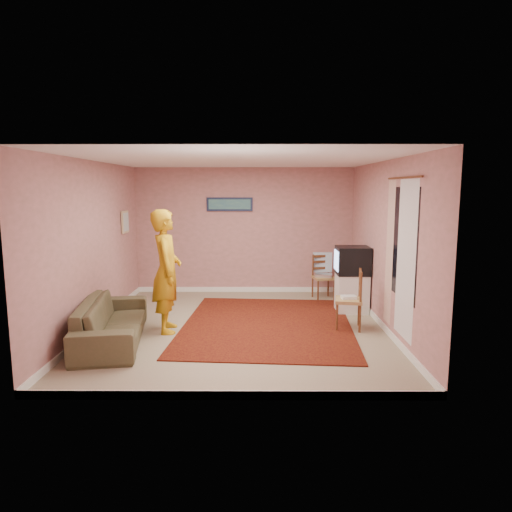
{
  "coord_description": "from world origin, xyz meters",
  "views": [
    {
      "loc": [
        0.29,
        -6.97,
        2.19
      ],
      "look_at": [
        0.25,
        0.6,
        1.05
      ],
      "focal_mm": 32.0,
      "sensor_mm": 36.0,
      "label": 1
    }
  ],
  "objects_px": {
    "tv_cabinet": "(352,293)",
    "person": "(167,271)",
    "crt_tv": "(352,260)",
    "chair_a": "(324,272)",
    "sofa": "(112,321)",
    "chair_b": "(349,293)"
  },
  "relations": [
    {
      "from": "chair_a",
      "to": "person",
      "type": "height_order",
      "value": "person"
    },
    {
      "from": "tv_cabinet",
      "to": "person",
      "type": "xyz_separation_m",
      "value": [
        -3.05,
        -1.11,
        0.6
      ]
    },
    {
      "from": "chair_b",
      "to": "sofa",
      "type": "distance_m",
      "value": 3.57
    },
    {
      "from": "chair_a",
      "to": "chair_b",
      "type": "distance_m",
      "value": 1.95
    },
    {
      "from": "tv_cabinet",
      "to": "crt_tv",
      "type": "distance_m",
      "value": 0.58
    },
    {
      "from": "chair_a",
      "to": "person",
      "type": "relative_size",
      "value": 0.25
    },
    {
      "from": "crt_tv",
      "to": "person",
      "type": "bearing_deg",
      "value": -159.21
    },
    {
      "from": "crt_tv",
      "to": "chair_a",
      "type": "bearing_deg",
      "value": 111.05
    },
    {
      "from": "chair_a",
      "to": "chair_b",
      "type": "height_order",
      "value": "chair_b"
    },
    {
      "from": "crt_tv",
      "to": "sofa",
      "type": "bearing_deg",
      "value": -155.88
    },
    {
      "from": "chair_a",
      "to": "sofa",
      "type": "distance_m",
      "value": 4.27
    },
    {
      "from": "sofa",
      "to": "person",
      "type": "relative_size",
      "value": 1.11
    },
    {
      "from": "sofa",
      "to": "person",
      "type": "bearing_deg",
      "value": -63.37
    },
    {
      "from": "tv_cabinet",
      "to": "person",
      "type": "height_order",
      "value": "person"
    },
    {
      "from": "tv_cabinet",
      "to": "sofa",
      "type": "distance_m",
      "value": 4.08
    },
    {
      "from": "chair_b",
      "to": "sofa",
      "type": "bearing_deg",
      "value": -69.66
    },
    {
      "from": "crt_tv",
      "to": "chair_b",
      "type": "bearing_deg",
      "value": -103.18
    },
    {
      "from": "tv_cabinet",
      "to": "sofa",
      "type": "relative_size",
      "value": 0.33
    },
    {
      "from": "chair_b",
      "to": "person",
      "type": "xyz_separation_m",
      "value": [
        -2.8,
        -0.13,
        0.36
      ]
    },
    {
      "from": "chair_b",
      "to": "person",
      "type": "relative_size",
      "value": 0.27
    },
    {
      "from": "sofa",
      "to": "tv_cabinet",
      "type": "bearing_deg",
      "value": -76.0
    },
    {
      "from": "chair_a",
      "to": "person",
      "type": "xyz_separation_m",
      "value": [
        -2.69,
        -2.08,
        0.41
      ]
    }
  ]
}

